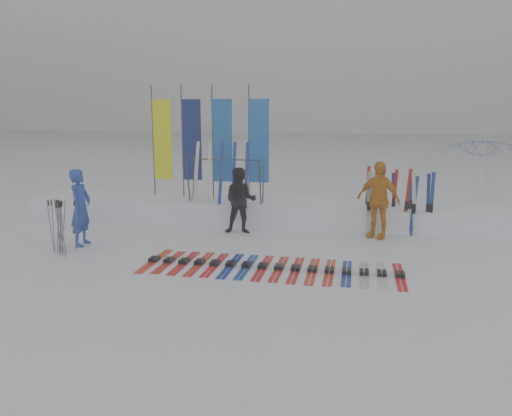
% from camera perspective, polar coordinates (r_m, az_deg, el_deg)
% --- Properties ---
extents(ground, '(120.00, 120.00, 0.00)m').
position_cam_1_polar(ground, '(9.68, -3.08, -7.59)').
color(ground, white).
rests_on(ground, ground).
extents(snow_bank, '(14.00, 1.60, 0.60)m').
position_cam_1_polar(snow_bank, '(13.95, 1.65, -0.45)').
color(snow_bank, white).
rests_on(snow_bank, ground).
extents(person_blue, '(0.47, 0.68, 1.78)m').
position_cam_1_polar(person_blue, '(12.18, -19.40, 0.04)').
color(person_blue, '#1C3EA4').
rests_on(person_blue, ground).
extents(person_black, '(0.91, 0.76, 1.68)m').
position_cam_1_polar(person_black, '(12.64, -1.79, 0.84)').
color(person_black, black).
rests_on(person_black, ground).
extents(person_yellow, '(1.20, 0.92, 1.89)m').
position_cam_1_polar(person_yellow, '(12.54, 13.78, 0.92)').
color(person_yellow, orange).
rests_on(person_yellow, ground).
extents(tent_canopy, '(3.25, 3.28, 2.43)m').
position_cam_1_polar(tent_canopy, '(14.79, 24.40, 2.81)').
color(tent_canopy, white).
rests_on(tent_canopy, ground).
extents(ski_row, '(5.12, 1.67, 0.07)m').
position_cam_1_polar(ski_row, '(9.99, 1.71, -6.75)').
color(ski_row, red).
rests_on(ski_row, ground).
extents(pole_cluster, '(0.64, 0.55, 1.26)m').
position_cam_1_polar(pole_cluster, '(11.66, -21.45, -2.04)').
color(pole_cluster, '#595B60').
rests_on(pole_cluster, ground).
extents(feather_flags, '(3.47, 0.18, 3.20)m').
position_cam_1_polar(feather_flags, '(14.36, -5.59, 7.67)').
color(feather_flags, '#383A3F').
rests_on(feather_flags, ground).
extents(ski_rack, '(2.04, 0.80, 1.23)m').
position_cam_1_polar(ski_rack, '(13.63, -3.46, 3.88)').
color(ski_rack, '#383A3F').
rests_on(ski_rack, ground).
extents(upright_skis, '(1.63, 1.10, 1.68)m').
position_cam_1_polar(upright_skis, '(13.20, 15.93, 0.60)').
color(upright_skis, red).
rests_on(upright_skis, ground).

